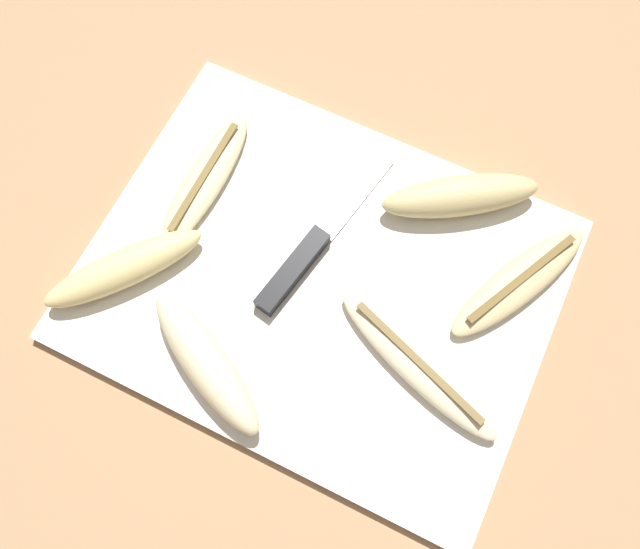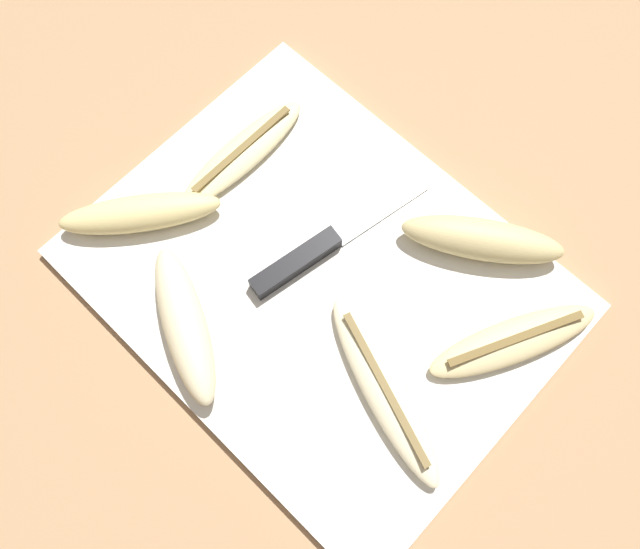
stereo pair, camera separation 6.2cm
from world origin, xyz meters
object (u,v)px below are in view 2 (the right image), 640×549
banana_golden_short (140,213)px  banana_bright_far (384,389)px  banana_spotted_left (482,239)px  banana_mellow_near (513,341)px  knife (311,253)px  banana_soft_right (243,153)px  banana_pale_long (185,324)px

banana_golden_short → banana_bright_far: bearing=7.5°
banana_spotted_left → banana_mellow_near: (0.09, -0.06, -0.01)m
banana_golden_short → knife: bearing=30.6°
banana_spotted_left → banana_mellow_near: 0.11m
knife → banana_mellow_near: bearing=29.5°
banana_bright_far → banana_soft_right: size_ratio=1.15×
banana_mellow_near → knife: bearing=-161.4°
banana_soft_right → banana_pale_long: bearing=-60.0°
knife → banana_mellow_near: 0.22m
knife → banana_bright_far: 0.16m
banana_golden_short → banana_bright_far: size_ratio=0.78×
banana_spotted_left → banana_bright_far: bearing=-80.9°
banana_golden_short → banana_spotted_left: bearing=38.7°
knife → banana_golden_short: banana_golden_short is taller
banana_spotted_left → banana_pale_long: same height
banana_soft_right → banana_spotted_left: bearing=20.6°
banana_bright_far → banana_pale_long: 0.20m
knife → banana_golden_short: 0.18m
banana_spotted_left → banana_mellow_near: bearing=-33.3°
banana_golden_short → banana_spotted_left: (0.27, 0.22, 0.00)m
banana_bright_far → banana_golden_short: bearing=-172.5°
banana_mellow_near → banana_pale_long: banana_pale_long is taller
banana_bright_far → banana_soft_right: bearing=163.2°
banana_soft_right → banana_pale_long: size_ratio=1.05×
banana_bright_far → banana_spotted_left: bearing=99.1°
banana_bright_far → banana_pale_long: bearing=-154.0°
banana_golden_short → banana_mellow_near: (0.36, 0.16, -0.01)m
banana_pale_long → banana_spotted_left: bearing=60.4°
banana_golden_short → banana_spotted_left: size_ratio=0.97×
knife → banana_bright_far: size_ratio=1.09×
banana_bright_far → banana_spotted_left: (-0.03, 0.18, 0.01)m
banana_soft_right → banana_pale_long: banana_pale_long is taller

